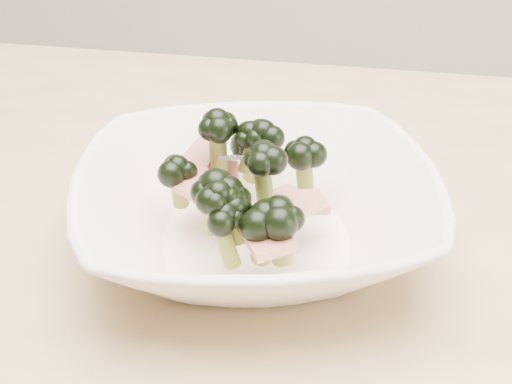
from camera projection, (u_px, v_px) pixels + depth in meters
dining_table at (288, 310)px, 0.67m from camera, size 1.20×0.80×0.75m
broccoli_dish at (255, 205)px, 0.56m from camera, size 0.35×0.35×0.11m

